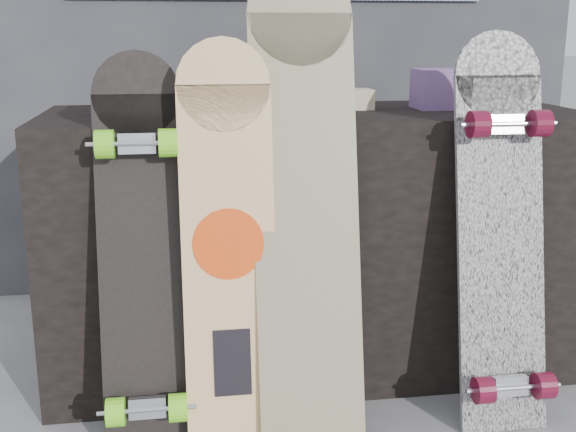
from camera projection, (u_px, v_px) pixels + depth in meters
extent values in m
cube|color=black|center=(314.00, 240.00, 2.25)|extent=(1.60, 0.60, 0.80)
cube|color=#343338|center=(277.00, 14.00, 2.89)|extent=(2.40, 0.20, 2.20)
cube|color=#6C3E80|center=(127.00, 96.00, 2.06)|extent=(0.18, 0.12, 0.10)
cube|color=#6C3E80|center=(439.00, 89.00, 2.21)|extent=(0.14, 0.14, 0.12)
cube|color=#D1B78C|center=(336.00, 99.00, 2.20)|extent=(0.22, 0.10, 0.06)
cube|color=beige|center=(229.00, 273.00, 1.77)|extent=(0.23, 0.18, 0.91)
cylinder|color=beige|center=(223.00, 85.00, 1.74)|extent=(0.23, 0.06, 0.23)
cylinder|color=#FF4710|center=(229.00, 244.00, 1.76)|extent=(0.17, 0.03, 0.17)
cube|color=black|center=(232.00, 363.00, 1.78)|extent=(0.09, 0.03, 0.16)
cube|color=beige|center=(307.00, 236.00, 1.80)|extent=(0.26, 0.27, 1.08)
cylinder|color=beige|center=(299.00, 13.00, 1.78)|extent=(0.26, 0.08, 0.26)
cube|color=silver|center=(501.00, 255.00, 1.90)|extent=(0.23, 0.21, 0.92)
cylinder|color=silver|center=(497.00, 75.00, 1.88)|extent=(0.23, 0.06, 0.23)
cube|color=silver|center=(510.00, 386.00, 1.87)|extent=(0.09, 0.04, 0.06)
cylinder|color=#580C21|center=(483.00, 390.00, 1.84)|extent=(0.05, 0.07, 0.07)
cylinder|color=#580C21|center=(544.00, 386.00, 1.86)|extent=(0.04, 0.07, 0.07)
cube|color=silver|center=(506.00, 125.00, 1.84)|extent=(0.09, 0.04, 0.06)
cylinder|color=#580C21|center=(478.00, 125.00, 1.81)|extent=(0.05, 0.07, 0.07)
cylinder|color=#580C21|center=(540.00, 123.00, 1.83)|extent=(0.04, 0.07, 0.07)
cube|color=black|center=(143.00, 275.00, 1.80)|extent=(0.22, 0.21, 0.88)
cylinder|color=black|center=(136.00, 94.00, 1.79)|extent=(0.22, 0.06, 0.22)
cube|color=silver|center=(148.00, 407.00, 1.77)|extent=(0.09, 0.04, 0.06)
cylinder|color=#7DF222|center=(116.00, 412.00, 1.74)|extent=(0.04, 0.07, 0.07)
cylinder|color=#7DF222|center=(178.00, 408.00, 1.76)|extent=(0.05, 0.07, 0.07)
cube|color=silver|center=(137.00, 144.00, 1.75)|extent=(0.09, 0.04, 0.06)
cylinder|color=#7DF222|center=(105.00, 144.00, 1.72)|extent=(0.04, 0.07, 0.07)
cylinder|color=#7DF222|center=(168.00, 143.00, 1.74)|extent=(0.05, 0.07, 0.07)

